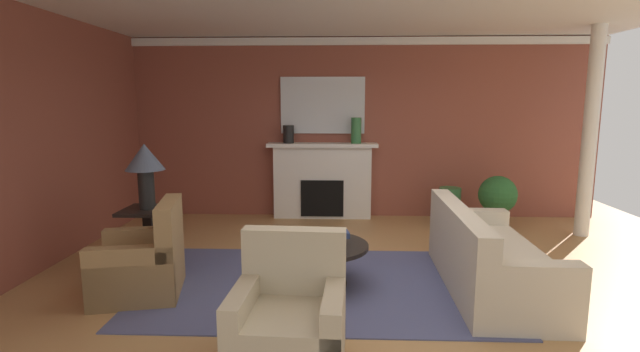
{
  "coord_description": "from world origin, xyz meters",
  "views": [
    {
      "loc": [
        -0.3,
        -4.64,
        1.92
      ],
      "look_at": [
        -0.52,
        1.08,
        1.0
      ],
      "focal_mm": 26.07,
      "sensor_mm": 36.0,
      "label": 1
    }
  ],
  "objects_px": {
    "vase_mantel_right": "(356,131)",
    "potted_plant": "(497,199)",
    "coffee_table": "(321,255)",
    "armchair_facing_fireplace": "(289,324)",
    "mantel_mirror": "(323,105)",
    "armchair_near_window": "(143,265)",
    "sofa": "(487,261)",
    "vase_mantel_left": "(289,134)",
    "table_lamp": "(145,163)",
    "fireplace": "(322,183)",
    "side_table": "(149,234)",
    "vase_tall_corner": "(450,205)"
  },
  "relations": [
    {
      "from": "vase_mantel_right",
      "to": "vase_tall_corner",
      "type": "bearing_deg",
      "value": -9.55
    },
    {
      "from": "sofa",
      "to": "vase_tall_corner",
      "type": "bearing_deg",
      "value": 84.7
    },
    {
      "from": "vase_mantel_left",
      "to": "vase_mantel_right",
      "type": "relative_size",
      "value": 0.7
    },
    {
      "from": "armchair_facing_fireplace",
      "to": "table_lamp",
      "type": "distance_m",
      "value": 2.84
    },
    {
      "from": "coffee_table",
      "to": "table_lamp",
      "type": "bearing_deg",
      "value": 166.68
    },
    {
      "from": "fireplace",
      "to": "coffee_table",
      "type": "bearing_deg",
      "value": -88.51
    },
    {
      "from": "table_lamp",
      "to": "vase_mantel_left",
      "type": "height_order",
      "value": "vase_mantel_left"
    },
    {
      "from": "mantel_mirror",
      "to": "sofa",
      "type": "height_order",
      "value": "mantel_mirror"
    },
    {
      "from": "mantel_mirror",
      "to": "armchair_near_window",
      "type": "xyz_separation_m",
      "value": [
        -1.69,
        -3.34,
        -1.55
      ]
    },
    {
      "from": "sofa",
      "to": "armchair_facing_fireplace",
      "type": "bearing_deg",
      "value": -142.46
    },
    {
      "from": "sofa",
      "to": "armchair_facing_fireplace",
      "type": "relative_size",
      "value": 2.23
    },
    {
      "from": "mantel_mirror",
      "to": "armchair_near_window",
      "type": "bearing_deg",
      "value": -116.83
    },
    {
      "from": "fireplace",
      "to": "mantel_mirror",
      "type": "relative_size",
      "value": 1.31
    },
    {
      "from": "vase_mantel_right",
      "to": "side_table",
      "type": "bearing_deg",
      "value": -136.13
    },
    {
      "from": "potted_plant",
      "to": "armchair_facing_fireplace",
      "type": "bearing_deg",
      "value": -126.56
    },
    {
      "from": "armchair_facing_fireplace",
      "to": "vase_tall_corner",
      "type": "bearing_deg",
      "value": 62.51
    },
    {
      "from": "table_lamp",
      "to": "fireplace",
      "type": "bearing_deg",
      "value": 51.56
    },
    {
      "from": "coffee_table",
      "to": "potted_plant",
      "type": "xyz_separation_m",
      "value": [
        2.56,
        2.2,
        0.16
      ]
    },
    {
      "from": "vase_mantel_right",
      "to": "coffee_table",
      "type": "bearing_deg",
      "value": -99.39
    },
    {
      "from": "vase_mantel_left",
      "to": "potted_plant",
      "type": "relative_size",
      "value": 0.35
    },
    {
      "from": "sofa",
      "to": "armchair_facing_fireplace",
      "type": "height_order",
      "value": "armchair_facing_fireplace"
    },
    {
      "from": "fireplace",
      "to": "sofa",
      "type": "xyz_separation_m",
      "value": [
        1.79,
        -2.95,
        -0.29
      ]
    },
    {
      "from": "mantel_mirror",
      "to": "sofa",
      "type": "relative_size",
      "value": 0.65
    },
    {
      "from": "coffee_table",
      "to": "vase_mantel_right",
      "type": "bearing_deg",
      "value": 80.61
    },
    {
      "from": "coffee_table",
      "to": "vase_mantel_right",
      "type": "xyz_separation_m",
      "value": [
        0.47,
        2.87,
        1.12
      ]
    },
    {
      "from": "armchair_facing_fireplace",
      "to": "fireplace",
      "type": "bearing_deg",
      "value": 88.71
    },
    {
      "from": "fireplace",
      "to": "vase_tall_corner",
      "type": "bearing_deg",
      "value": -8.37
    },
    {
      "from": "armchair_near_window",
      "to": "potted_plant",
      "type": "height_order",
      "value": "armchair_near_window"
    },
    {
      "from": "armchair_facing_fireplace",
      "to": "table_lamp",
      "type": "height_order",
      "value": "table_lamp"
    },
    {
      "from": "fireplace",
      "to": "vase_mantel_left",
      "type": "distance_m",
      "value": 0.98
    },
    {
      "from": "armchair_facing_fireplace",
      "to": "vase_mantel_right",
      "type": "relative_size",
      "value": 2.28
    },
    {
      "from": "vase_mantel_right",
      "to": "potted_plant",
      "type": "height_order",
      "value": "vase_mantel_right"
    },
    {
      "from": "armchair_near_window",
      "to": "armchair_facing_fireplace",
      "type": "bearing_deg",
      "value": -36.57
    },
    {
      "from": "coffee_table",
      "to": "fireplace",
      "type": "bearing_deg",
      "value": 91.49
    },
    {
      "from": "sofa",
      "to": "armchair_near_window",
      "type": "relative_size",
      "value": 2.23
    },
    {
      "from": "armchair_near_window",
      "to": "vase_mantel_left",
      "type": "bearing_deg",
      "value": 70.23
    },
    {
      "from": "armchair_near_window",
      "to": "mantel_mirror",
      "type": "bearing_deg",
      "value": 63.17
    },
    {
      "from": "table_lamp",
      "to": "potted_plant",
      "type": "height_order",
      "value": "table_lamp"
    },
    {
      "from": "armchair_near_window",
      "to": "side_table",
      "type": "bearing_deg",
      "value": 107.52
    },
    {
      "from": "vase_tall_corner",
      "to": "potted_plant",
      "type": "relative_size",
      "value": 0.69
    },
    {
      "from": "armchair_facing_fireplace",
      "to": "vase_mantel_right",
      "type": "bearing_deg",
      "value": 81.52
    },
    {
      "from": "vase_tall_corner",
      "to": "potted_plant",
      "type": "bearing_deg",
      "value": -34.68
    },
    {
      "from": "table_lamp",
      "to": "potted_plant",
      "type": "bearing_deg",
      "value": 20.67
    },
    {
      "from": "armchair_facing_fireplace",
      "to": "mantel_mirror",
      "type": "bearing_deg",
      "value": 88.75
    },
    {
      "from": "coffee_table",
      "to": "vase_mantel_right",
      "type": "height_order",
      "value": "vase_mantel_right"
    },
    {
      "from": "vase_tall_corner",
      "to": "vase_mantel_left",
      "type": "distance_m",
      "value": 2.82
    },
    {
      "from": "sofa",
      "to": "vase_mantel_left",
      "type": "height_order",
      "value": "vase_mantel_left"
    },
    {
      "from": "side_table",
      "to": "vase_mantel_left",
      "type": "height_order",
      "value": "vase_mantel_left"
    },
    {
      "from": "vase_mantel_left",
      "to": "coffee_table",
      "type": "bearing_deg",
      "value": -77.68
    },
    {
      "from": "coffee_table",
      "to": "vase_mantel_left",
      "type": "height_order",
      "value": "vase_mantel_left"
    }
  ]
}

